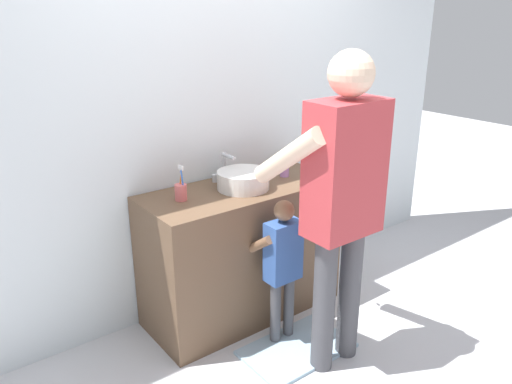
# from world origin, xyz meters

# --- Properties ---
(ground_plane) EXTENTS (14.00, 14.00, 0.00)m
(ground_plane) POSITION_xyz_m (0.00, 0.00, 0.00)
(ground_plane) COLOR silver
(back_wall) EXTENTS (4.40, 0.08, 2.70)m
(back_wall) POSITION_xyz_m (0.00, 0.62, 1.35)
(back_wall) COLOR silver
(back_wall) RESTS_ON ground
(vanity_cabinet) EXTENTS (1.26, 0.54, 0.87)m
(vanity_cabinet) POSITION_xyz_m (0.00, 0.30, 0.44)
(vanity_cabinet) COLOR brown
(vanity_cabinet) RESTS_ON ground
(sink_basin) EXTENTS (0.32, 0.32, 0.11)m
(sink_basin) POSITION_xyz_m (0.00, 0.28, 0.93)
(sink_basin) COLOR silver
(sink_basin) RESTS_ON vanity_cabinet
(faucet) EXTENTS (0.18, 0.14, 0.18)m
(faucet) POSITION_xyz_m (0.00, 0.48, 0.96)
(faucet) COLOR #B7BABF
(faucet) RESTS_ON vanity_cabinet
(toothbrush_cup) EXTENTS (0.07, 0.07, 0.21)m
(toothbrush_cup) POSITION_xyz_m (-0.40, 0.33, 0.93)
(toothbrush_cup) COLOR #D86666
(toothbrush_cup) RESTS_ON vanity_cabinet
(soap_bottle) EXTENTS (0.06, 0.06, 0.17)m
(soap_bottle) POSITION_xyz_m (0.36, 0.31, 0.94)
(soap_bottle) COLOR #B27FC6
(soap_bottle) RESTS_ON vanity_cabinet
(bath_mat) EXTENTS (0.64, 0.40, 0.02)m
(bath_mat) POSITION_xyz_m (0.00, -0.25, 0.01)
(bath_mat) COLOR #99B7CC
(bath_mat) RESTS_ON ground
(child_toddler) EXTENTS (0.28, 0.28, 0.91)m
(child_toddler) POSITION_xyz_m (0.00, -0.10, 0.55)
(child_toddler) COLOR #47474C
(child_toddler) RESTS_ON ground
(adult_parent) EXTENTS (0.54, 0.57, 1.74)m
(adult_parent) POSITION_xyz_m (0.12, -0.42, 1.05)
(adult_parent) COLOR #47474C
(adult_parent) RESTS_ON ground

